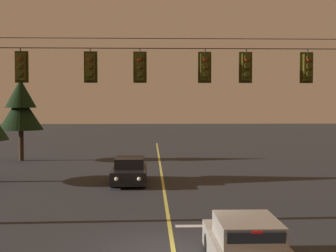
{
  "coord_description": "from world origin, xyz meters",
  "views": [
    {
      "loc": [
        -0.66,
        -14.41,
        4.29
      ],
      "look_at": [
        0.0,
        4.44,
        3.43
      ],
      "focal_mm": 53.46,
      "sensor_mm": 36.0,
      "label": 1
    }
  ],
  "objects": [
    {
      "name": "car_waiting_near_lane",
      "position": [
        1.78,
        -1.94,
        0.65
      ],
      "size": [
        1.8,
        4.33,
        1.39
      ],
      "color": "gray",
      "rests_on": "ground"
    },
    {
      "name": "traffic_light_leftmost",
      "position": [
        -5.24,
        3.42,
        5.59
      ],
      "size": [
        0.48,
        0.41,
        1.22
      ],
      "color": "black"
    },
    {
      "name": "car_oncoming_lead",
      "position": [
        -1.79,
        12.28,
        0.65
      ],
      "size": [
        1.8,
        4.42,
        1.39
      ],
      "color": "black",
      "rests_on": "ground"
    },
    {
      "name": "traffic_light_right_inner",
      "position": [
        1.29,
        3.42,
        5.59
      ],
      "size": [
        0.48,
        0.41,
        1.22
      ],
      "color": "black"
    },
    {
      "name": "traffic_light_far_right",
      "position": [
        4.99,
        3.42,
        5.59
      ],
      "size": [
        0.48,
        0.41,
        1.22
      ],
      "color": "black"
    },
    {
      "name": "traffic_light_centre",
      "position": [
        -1.04,
        3.42,
        5.59
      ],
      "size": [
        0.48,
        0.41,
        1.22
      ],
      "color": "black"
    },
    {
      "name": "signal_span_assembly",
      "position": [
        -0.0,
        3.44,
        3.97
      ],
      "size": [
        15.93,
        0.32,
        7.64
      ],
      "color": "#38281C",
      "rests_on": "ground"
    },
    {
      "name": "ground_plane",
      "position": [
        0.0,
        0.0,
        0.0
      ],
      "size": [
        180.0,
        180.0,
        0.0
      ],
      "primitive_type": "plane",
      "color": "#28282B"
    },
    {
      "name": "lane_centre_stripe",
      "position": [
        0.0,
        9.44,
        0.0
      ],
      "size": [
        0.14,
        60.0,
        0.01
      ],
      "primitive_type": "cube",
      "color": "#D1C64C",
      "rests_on": "ground"
    },
    {
      "name": "traffic_light_rightmost",
      "position": [
        2.77,
        3.42,
        5.59
      ],
      "size": [
        0.48,
        0.41,
        1.22
      ],
      "color": "black"
    },
    {
      "name": "stop_bar_paint",
      "position": [
        1.9,
        2.84,
        0.0
      ],
      "size": [
        3.4,
        0.36,
        0.01
      ],
      "primitive_type": "cube",
      "color": "silver",
      "rests_on": "ground"
    },
    {
      "name": "tree_verge_far",
      "position": [
        -10.35,
        23.22,
        4.02
      ],
      "size": [
        3.32,
        3.32,
        6.13
      ],
      "color": "#332316",
      "rests_on": "ground"
    },
    {
      "name": "traffic_light_left_inner",
      "position": [
        -2.79,
        3.42,
        5.59
      ],
      "size": [
        0.48,
        0.41,
        1.22
      ],
      "color": "black"
    }
  ]
}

